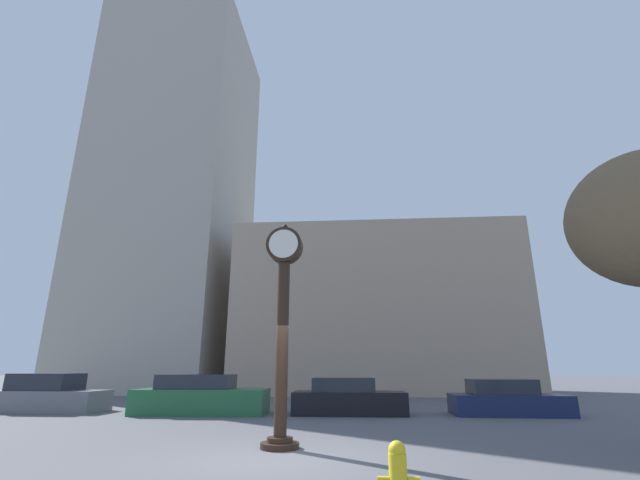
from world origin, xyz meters
TOP-DOWN VIEW (x-y plane):
  - ground_plane at (0.00, 0.00)m, footprint 200.00×200.00m
  - building_tall_tower at (-13.31, 24.00)m, footprint 10.54×12.00m
  - building_storefront_row at (3.05, 24.00)m, footprint 19.02×12.00m
  - street_clock at (-0.16, 1.06)m, footprint 0.83×0.81m
  - car_grey at (-10.51, 8.27)m, footprint 4.28×1.80m
  - car_green at (-4.24, 7.78)m, footprint 4.82×2.07m
  - car_black at (1.17, 8.04)m, footprint 4.08×1.77m
  - car_navy at (6.83, 8.23)m, footprint 4.00×1.94m
  - fire_hydrant_near at (1.90, -2.93)m, footprint 0.49×0.21m

SIDE VIEW (x-z plane):
  - ground_plane at x=0.00m, z-range 0.00..0.00m
  - fire_hydrant_near at x=1.90m, z-range 0.01..0.77m
  - car_navy at x=6.83m, z-range -0.10..1.13m
  - car_black at x=1.17m, z-range -0.10..1.18m
  - car_grey at x=-10.51m, z-range -0.12..1.29m
  - car_green at x=-4.24m, z-range -0.10..1.28m
  - street_clock at x=-0.16m, z-range 0.27..5.16m
  - building_storefront_row at x=3.05m, z-range 0.00..10.95m
  - building_tall_tower at x=-13.31m, z-range 0.00..31.52m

